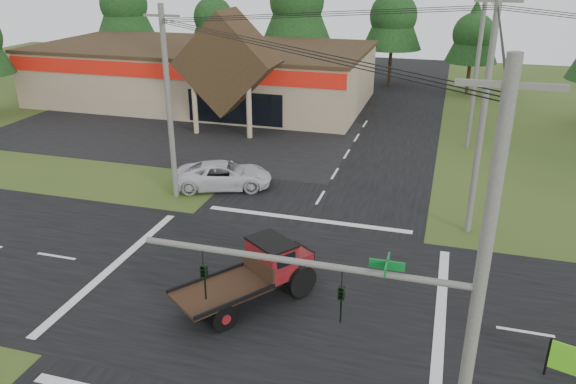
% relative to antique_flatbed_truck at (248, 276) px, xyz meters
% --- Properties ---
extents(ground, '(120.00, 120.00, 0.00)m').
position_rel_antique_flatbed_truck_xyz_m(ground, '(0.32, 1.01, -1.21)').
color(ground, '#344A1A').
rests_on(ground, ground).
extents(road_ns, '(12.00, 120.00, 0.02)m').
position_rel_antique_flatbed_truck_xyz_m(road_ns, '(0.32, 1.01, -1.20)').
color(road_ns, black).
rests_on(road_ns, ground).
extents(road_ew, '(120.00, 12.00, 0.02)m').
position_rel_antique_flatbed_truck_xyz_m(road_ew, '(0.32, 1.01, -1.19)').
color(road_ew, black).
rests_on(road_ew, ground).
extents(parking_apron, '(28.00, 14.00, 0.02)m').
position_rel_antique_flatbed_truck_xyz_m(parking_apron, '(-13.68, 20.01, -1.19)').
color(parking_apron, black).
rests_on(parking_apron, ground).
extents(cvs_building, '(30.40, 18.20, 9.19)m').
position_rel_antique_flatbed_truck_xyz_m(cvs_building, '(-15.38, 30.58, 1.57)').
color(cvs_building, tan).
rests_on(cvs_building, ground).
extents(traffic_signal_mast, '(8.12, 0.24, 7.00)m').
position_rel_antique_flatbed_truck_xyz_m(traffic_signal_mast, '(6.14, -6.49, 3.22)').
color(traffic_signal_mast, '#595651').
rests_on(traffic_signal_mast, ground).
extents(utility_pole_nr, '(2.00, 0.30, 11.00)m').
position_rel_antique_flatbed_truck_xyz_m(utility_pole_nr, '(7.82, -6.49, 4.43)').
color(utility_pole_nr, '#595651').
rests_on(utility_pole_nr, ground).
extents(utility_pole_nw, '(2.00, 0.30, 10.50)m').
position_rel_antique_flatbed_truck_xyz_m(utility_pole_nw, '(-7.68, 9.01, 4.18)').
color(utility_pole_nw, '#595651').
rests_on(utility_pole_nw, ground).
extents(utility_pole_ne, '(2.00, 0.30, 11.50)m').
position_rel_antique_flatbed_truck_xyz_m(utility_pole_ne, '(8.32, 9.01, 4.68)').
color(utility_pole_ne, '#595651').
rests_on(utility_pole_ne, ground).
extents(utility_pole_n, '(2.00, 0.30, 11.20)m').
position_rel_antique_flatbed_truck_xyz_m(utility_pole_n, '(8.32, 23.01, 4.53)').
color(utility_pole_n, '#595651').
rests_on(utility_pole_n, ground).
extents(tree_row_a, '(6.72, 6.72, 12.12)m').
position_rel_antique_flatbed_truck_xyz_m(tree_row_a, '(-29.68, 41.01, 6.84)').
color(tree_row_a, '#332316').
rests_on(tree_row_a, ground).
extents(tree_row_b, '(5.60, 5.60, 10.10)m').
position_rel_antique_flatbed_truck_xyz_m(tree_row_b, '(-19.68, 43.01, 5.50)').
color(tree_row_b, '#332316').
rests_on(tree_row_b, ground).
extents(tree_row_d, '(6.16, 6.16, 11.11)m').
position_rel_antique_flatbed_truck_xyz_m(tree_row_d, '(0.32, 43.01, 6.17)').
color(tree_row_d, '#332316').
rests_on(tree_row_d, ground).
extents(tree_row_e, '(5.04, 5.04, 9.09)m').
position_rel_antique_flatbed_truck_xyz_m(tree_row_e, '(8.32, 41.01, 4.83)').
color(tree_row_e, '#332316').
rests_on(tree_row_e, ground).
extents(antique_flatbed_truck, '(5.17, 5.96, 2.41)m').
position_rel_antique_flatbed_truck_xyz_m(antique_flatbed_truck, '(0.00, 0.00, 0.00)').
color(antique_flatbed_truck, '#510B13').
rests_on(antique_flatbed_truck, ground).
extents(white_pickup, '(6.13, 4.31, 1.55)m').
position_rel_antique_flatbed_truck_xyz_m(white_pickup, '(-5.52, 10.98, -0.43)').
color(white_pickup, silver).
rests_on(white_pickup, ground).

